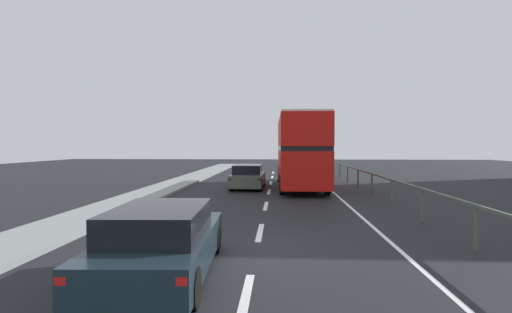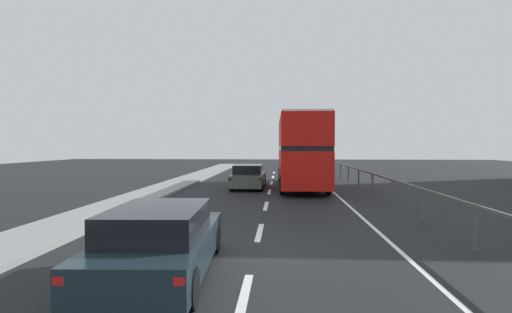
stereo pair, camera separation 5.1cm
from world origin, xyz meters
name	(u,v)px [view 2 (the right image)]	position (x,y,z in m)	size (l,w,h in m)	color
ground_plane	(255,252)	(0.00, 0.00, -0.05)	(73.10, 120.00, 0.10)	black
near_sidewalk_kerb	(18,243)	(-5.91, 0.00, 0.07)	(2.16, 80.00, 0.14)	gray
lane_paint_markings	(315,202)	(2.12, 8.18, 0.00)	(3.55, 46.00, 0.01)	silver
bridge_side_railing	(381,180)	(5.20, 9.00, 0.89)	(0.10, 42.00, 1.10)	#485347
double_decker_bus_red	(301,150)	(1.78, 14.05, 2.24)	(2.67, 10.12, 4.18)	red
hatchback_car_near	(160,242)	(-1.70, -1.95, 0.65)	(2.07, 4.68, 1.35)	#19272F
sedan_car_ahead	(249,177)	(-1.26, 13.59, 0.66)	(1.87, 4.54, 1.37)	#4B534A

